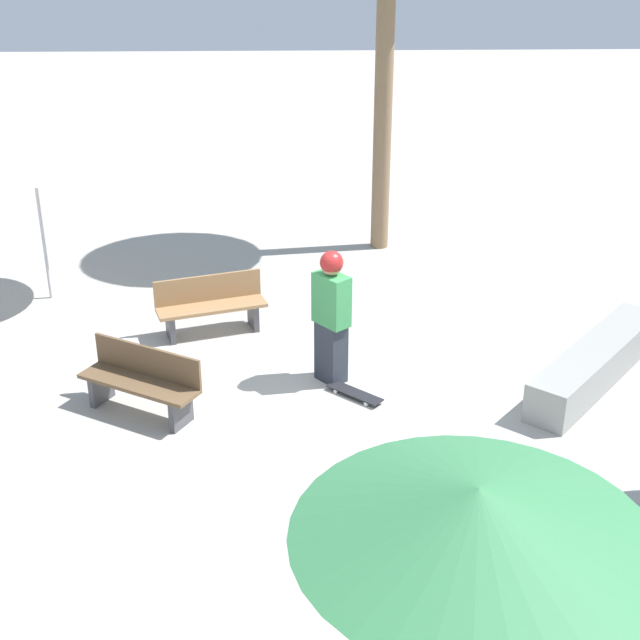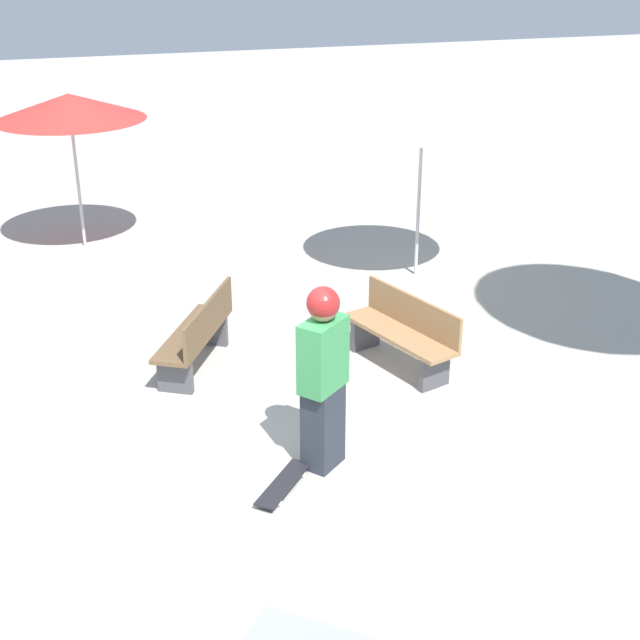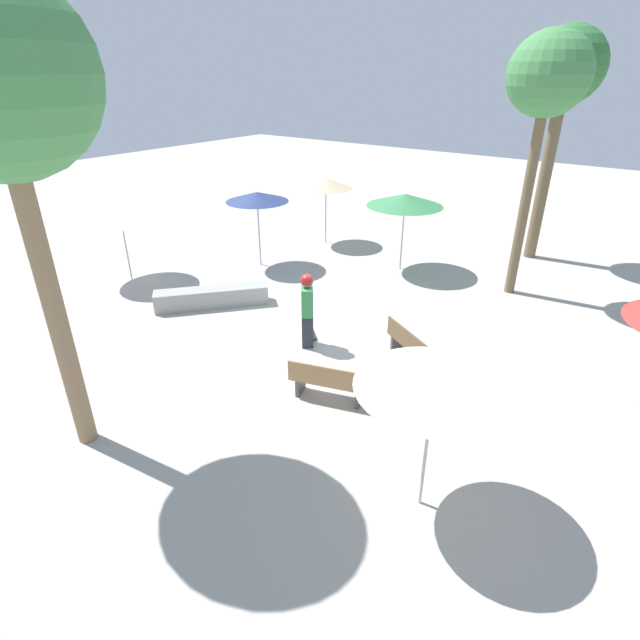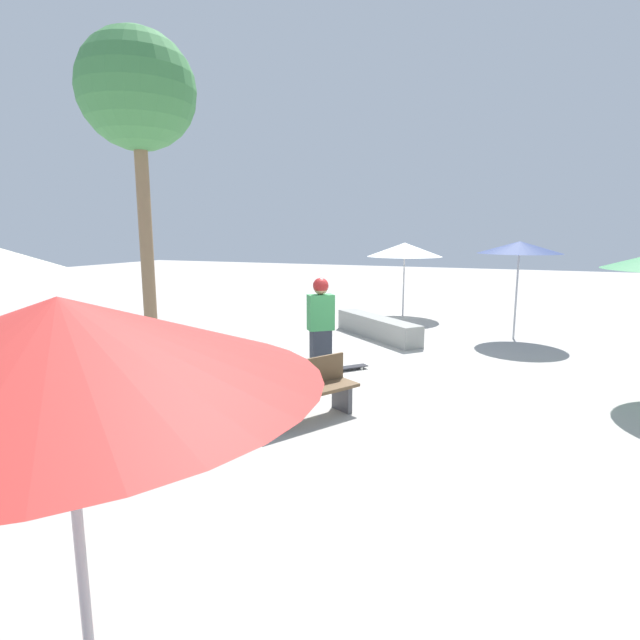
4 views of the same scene
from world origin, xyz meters
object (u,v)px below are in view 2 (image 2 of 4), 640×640
object	(u,v)px
shade_umbrella_cream	(423,115)
shade_umbrella_red	(69,107)
bench_far	(198,334)
skater_main	(323,373)
bench_near	(403,333)
skateboard	(283,484)

from	to	relation	value
shade_umbrella_cream	shade_umbrella_red	distance (m)	5.36
bench_far	shade_umbrella_red	bearing A→B (deg)	41.35
skater_main	bench_near	world-z (taller)	skater_main
skater_main	skateboard	bearing A→B (deg)	-8.32
shade_umbrella_cream	skateboard	bearing A→B (deg)	-125.35
bench_far	shade_umbrella_red	xyz separation A→B (m)	(-0.97, 4.82, 1.80)
skater_main	bench_near	size ratio (longest dim) A/B	1.11
bench_near	skater_main	bearing A→B (deg)	120.68
bench_far	shade_umbrella_cream	size ratio (longest dim) A/B	0.63
bench_near	shade_umbrella_cream	distance (m)	3.58
skater_main	skateboard	distance (m)	1.09
skater_main	shade_umbrella_cream	distance (m)	5.44
skateboard	shade_umbrella_cream	bearing A→B (deg)	-173.58
bench_near	shade_umbrella_cream	bearing A→B (deg)	-43.99
skateboard	shade_umbrella_cream	world-z (taller)	shade_umbrella_cream
skater_main	shade_umbrella_cream	size ratio (longest dim) A/B	0.72
bench_near	bench_far	distance (m)	2.37
skater_main	shade_umbrella_cream	xyz separation A→B (m)	(2.86, 4.42, 1.36)
skateboard	shade_umbrella_cream	distance (m)	6.21
shade_umbrella_cream	bench_far	bearing A→B (deg)	-150.61
skateboard	bench_near	distance (m)	2.85
skateboard	shade_umbrella_red	size ratio (longest dim) A/B	0.30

